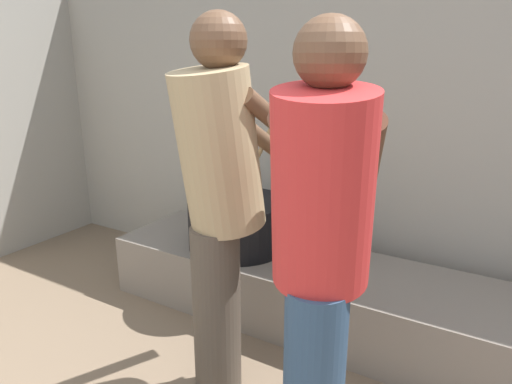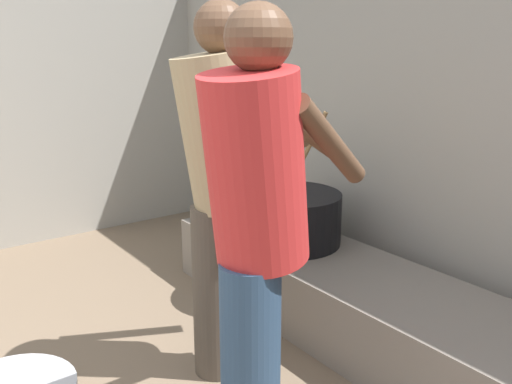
% 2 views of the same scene
% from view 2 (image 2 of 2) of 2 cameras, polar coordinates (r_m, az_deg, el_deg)
% --- Properties ---
extents(block_enclosure_rear, '(5.73, 0.20, 1.91)m').
position_cam_2_polar(block_enclosure_rear, '(2.74, 24.29, 4.54)').
color(block_enclosure_rear, '#9E998E').
rests_on(block_enclosure_rear, ground_plane).
extents(hearth_ledge, '(2.52, 0.60, 0.35)m').
position_cam_2_polar(hearth_ledge, '(2.73, 11.41, -11.77)').
color(hearth_ledge, slate).
rests_on(hearth_ledge, ground_plane).
extents(cooking_pot_main, '(0.56, 0.56, 0.73)m').
position_cam_2_polar(cooking_pot_main, '(2.98, 3.46, -2.67)').
color(cooking_pot_main, black).
rests_on(cooking_pot_main, hearth_ledge).
extents(cook_in_tan_shirt, '(0.50, 0.72, 1.56)m').
position_cam_2_polar(cook_in_tan_shirt, '(2.22, -3.59, 1.93)').
color(cook_in_tan_shirt, '#4C4238').
rests_on(cook_in_tan_shirt, ground_plane).
extents(cook_in_red_shirt, '(0.51, 0.71, 1.52)m').
position_cam_2_polar(cook_in_red_shirt, '(1.72, 0.03, -3.06)').
color(cook_in_red_shirt, navy).
rests_on(cook_in_red_shirt, ground_plane).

